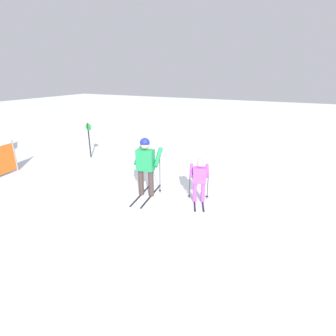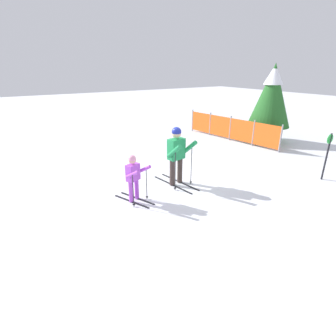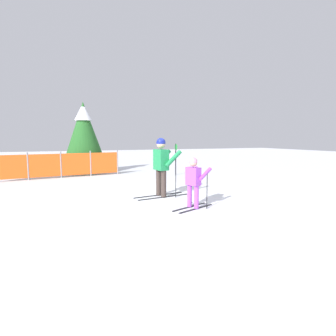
{
  "view_description": "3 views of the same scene",
  "coord_description": "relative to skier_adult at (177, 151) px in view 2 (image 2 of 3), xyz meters",
  "views": [
    {
      "loc": [
        -5.7,
        -3.65,
        3.33
      ],
      "look_at": [
        0.35,
        -0.7,
        0.89
      ],
      "focal_mm": 28.0,
      "sensor_mm": 36.0,
      "label": 1
    },
    {
      "loc": [
        6.04,
        -4.07,
        3.24
      ],
      "look_at": [
        0.39,
        -0.48,
        0.64
      ],
      "focal_mm": 28.0,
      "sensor_mm": 36.0,
      "label": 2
    },
    {
      "loc": [
        -2.34,
        -7.12,
        1.69
      ],
      "look_at": [
        0.12,
        -0.81,
        0.91
      ],
      "focal_mm": 28.0,
      "sensor_mm": 36.0,
      "label": 3
    }
  ],
  "objects": [
    {
      "name": "skier_child",
      "position": [
        0.28,
        -1.49,
        -0.28
      ],
      "size": [
        1.17,
        0.73,
        1.23
      ],
      "rotation": [
        0.0,
        0.0,
        0.38
      ],
      "color": "black",
      "rests_on": "ground_plane"
    },
    {
      "name": "conifer_far",
      "position": [
        -1.72,
        6.18,
        1.09
      ],
      "size": [
        1.84,
        1.84,
        3.41
      ],
      "color": "#4C3823",
      "rests_on": "ground_plane"
    },
    {
      "name": "trail_marker",
      "position": [
        2.12,
        3.96,
        -0.12
      ],
      "size": [
        0.05,
        0.28,
        1.44
      ],
      "color": "black",
      "rests_on": "ground_plane"
    },
    {
      "name": "ground_plane",
      "position": [
        -0.22,
        0.07,
        -1.01
      ],
      "size": [
        60.0,
        60.0,
        0.0
      ],
      "primitive_type": "plane",
      "color": "white"
    },
    {
      "name": "skier_adult",
      "position": [
        0.0,
        0.0,
        0.0
      ],
      "size": [
        1.64,
        0.78,
        1.7
      ],
      "rotation": [
        0.0,
        0.0,
        0.16
      ],
      "color": "black",
      "rests_on": "ground_plane"
    },
    {
      "name": "safety_fence",
      "position": [
        -2.78,
        4.91,
        -0.45
      ],
      "size": [
        4.98,
        0.7,
        1.13
      ],
      "rotation": [
        0.0,
        0.0,
        0.13
      ],
      "color": "gray",
      "rests_on": "ground_plane"
    }
  ]
}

